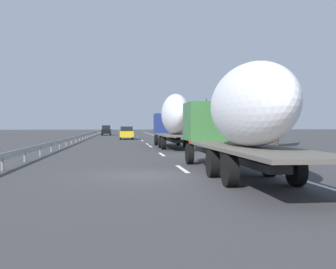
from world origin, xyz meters
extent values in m
plane|color=#38383A|center=(40.00, 0.00, 0.00)|extent=(260.00, 260.00, 0.00)
cube|color=white|center=(2.00, -1.80, 0.00)|extent=(3.20, 0.20, 0.01)
cube|color=white|center=(11.10, -1.80, 0.00)|extent=(3.20, 0.20, 0.01)
cube|color=white|center=(21.60, -1.80, 0.00)|extent=(3.20, 0.20, 0.01)
cube|color=white|center=(26.24, -1.80, 0.00)|extent=(3.20, 0.20, 0.01)
cube|color=white|center=(35.81, -1.80, 0.00)|extent=(3.20, 0.20, 0.01)
cube|color=white|center=(50.18, -1.80, 0.00)|extent=(3.20, 0.20, 0.01)
cube|color=white|center=(50.90, -1.80, 0.00)|extent=(3.20, 0.20, 0.01)
cube|color=white|center=(66.81, -1.80, 0.00)|extent=(3.20, 0.20, 0.01)
cube|color=white|center=(45.00, -5.50, 0.00)|extent=(110.00, 0.20, 0.01)
cube|color=navy|center=(23.45, -3.60, 2.15)|extent=(2.40, 2.50, 1.90)
cube|color=black|center=(24.55, -3.60, 2.65)|extent=(0.08, 2.12, 0.80)
cube|color=#262628|center=(20.59, -3.60, 0.67)|extent=(10.51, 0.70, 0.24)
cube|color=#59544C|center=(17.74, -3.60, 1.14)|extent=(9.02, 2.50, 0.12)
ellipsoid|color=white|center=(17.71, -3.60, 2.89)|extent=(7.13, 2.20, 3.37)
cube|color=red|center=(13.25, -4.29, 0.90)|extent=(0.04, 0.56, 0.56)
cylinder|color=black|center=(23.45, -2.50, 0.52)|extent=(1.04, 0.30, 1.04)
cylinder|color=black|center=(23.45, -4.70, 0.52)|extent=(1.04, 0.30, 1.04)
cylinder|color=black|center=(18.94, -2.50, 0.52)|extent=(1.04, 0.35, 1.04)
cylinder|color=black|center=(18.94, -4.70, 0.52)|extent=(1.04, 0.35, 1.04)
cylinder|color=black|center=(16.54, -2.50, 0.52)|extent=(1.04, 0.35, 1.04)
cylinder|color=black|center=(16.54, -4.70, 0.52)|extent=(1.04, 0.35, 1.04)
cube|color=#387038|center=(4.12, -3.60, 2.15)|extent=(2.40, 2.50, 1.90)
cube|color=black|center=(5.22, -3.60, 2.65)|extent=(0.08, 2.12, 0.80)
cube|color=#262628|center=(0.96, -3.60, 0.67)|extent=(11.65, 0.70, 0.24)
cube|color=#59544C|center=(-2.21, -3.60, 1.14)|extent=(10.26, 2.50, 0.12)
ellipsoid|color=white|center=(-1.85, -3.60, 2.68)|extent=(7.37, 2.20, 2.95)
cylinder|color=black|center=(4.12, -2.50, 0.52)|extent=(1.04, 0.30, 1.04)
cylinder|color=black|center=(4.12, -4.70, 0.52)|extent=(1.04, 0.30, 1.04)
cylinder|color=black|center=(-1.01, -2.50, 0.52)|extent=(1.04, 0.35, 1.04)
cylinder|color=black|center=(-1.01, -4.70, 0.52)|extent=(1.04, 0.35, 1.04)
cylinder|color=black|center=(-3.41, -2.50, 0.52)|extent=(1.04, 0.35, 1.04)
cylinder|color=black|center=(-3.41, -4.70, 0.52)|extent=(1.04, 0.35, 1.04)
cube|color=gold|center=(40.79, 0.14, 0.74)|extent=(4.52, 1.86, 0.84)
cube|color=black|center=(40.45, 0.14, 1.48)|extent=(2.48, 1.63, 0.63)
cylinder|color=black|center=(42.19, 0.97, 0.32)|extent=(0.64, 0.22, 0.64)
cylinder|color=black|center=(42.19, -0.68, 0.32)|extent=(0.64, 0.22, 0.64)
cylinder|color=black|center=(39.39, 0.97, 0.32)|extent=(0.64, 0.22, 0.64)
cylinder|color=black|center=(39.39, -0.68, 0.32)|extent=(0.64, 0.22, 0.64)
cube|color=black|center=(63.86, 3.75, 0.74)|extent=(4.37, 1.78, 0.84)
cube|color=black|center=(63.53, 3.75, 1.56)|extent=(2.41, 1.57, 0.79)
cylinder|color=black|center=(65.21, 4.54, 0.32)|extent=(0.64, 0.22, 0.64)
cylinder|color=black|center=(65.21, 2.96, 0.32)|extent=(0.64, 0.22, 0.64)
cylinder|color=black|center=(62.50, 4.54, 0.32)|extent=(0.64, 0.22, 0.64)
cylinder|color=black|center=(62.50, 2.96, 0.32)|extent=(0.64, 0.22, 0.64)
cylinder|color=gray|center=(38.26, -6.70, 1.20)|extent=(0.10, 0.10, 2.39)
cube|color=#2D569E|center=(38.26, -6.70, 2.74)|extent=(0.06, 0.90, 0.70)
cylinder|color=#472D19|center=(41.37, -11.34, 0.76)|extent=(0.25, 0.25, 1.51)
cone|color=#1E5B23|center=(41.37, -11.34, 3.78)|extent=(2.50, 2.50, 4.53)
cylinder|color=#472D19|center=(26.50, -13.37, 0.93)|extent=(0.24, 0.24, 1.86)
cone|color=#286B2D|center=(26.50, -13.37, 3.98)|extent=(3.20, 3.20, 4.24)
cylinder|color=#472D19|center=(34.91, -11.96, 0.87)|extent=(0.40, 0.40, 1.74)
cone|color=#286B2D|center=(34.91, -11.96, 4.24)|extent=(3.25, 3.25, 5.02)
cylinder|color=#472D19|center=(19.74, -13.35, 0.98)|extent=(0.28, 0.28, 1.97)
cone|color=#1E5B23|center=(19.74, -13.35, 4.91)|extent=(2.48, 2.48, 5.88)
cube|color=#9EA0A5|center=(43.00, 6.00, 0.60)|extent=(94.00, 0.06, 0.32)
cube|color=slate|center=(2.13, 6.00, 0.30)|extent=(0.10, 0.10, 0.60)
cube|color=slate|center=(6.22, 6.00, 0.30)|extent=(0.10, 0.10, 0.60)
cube|color=slate|center=(10.30, 6.00, 0.30)|extent=(0.10, 0.10, 0.60)
cube|color=slate|center=(14.39, 6.00, 0.30)|extent=(0.10, 0.10, 0.60)
cube|color=slate|center=(18.48, 6.00, 0.30)|extent=(0.10, 0.10, 0.60)
cube|color=slate|center=(22.57, 6.00, 0.30)|extent=(0.10, 0.10, 0.60)
cube|color=slate|center=(26.65, 6.00, 0.30)|extent=(0.10, 0.10, 0.60)
cube|color=slate|center=(30.74, 6.00, 0.30)|extent=(0.10, 0.10, 0.60)
cube|color=slate|center=(34.83, 6.00, 0.30)|extent=(0.10, 0.10, 0.60)
cube|color=slate|center=(38.91, 6.00, 0.30)|extent=(0.10, 0.10, 0.60)
cube|color=slate|center=(43.00, 6.00, 0.30)|extent=(0.10, 0.10, 0.60)
cube|color=slate|center=(47.09, 6.00, 0.30)|extent=(0.10, 0.10, 0.60)
cube|color=slate|center=(51.17, 6.00, 0.30)|extent=(0.10, 0.10, 0.60)
cube|color=slate|center=(55.26, 6.00, 0.30)|extent=(0.10, 0.10, 0.60)
cube|color=slate|center=(59.35, 6.00, 0.30)|extent=(0.10, 0.10, 0.60)
cube|color=slate|center=(63.43, 6.00, 0.30)|extent=(0.10, 0.10, 0.60)
cube|color=slate|center=(67.52, 6.00, 0.30)|extent=(0.10, 0.10, 0.60)
cube|color=slate|center=(71.61, 6.00, 0.30)|extent=(0.10, 0.10, 0.60)
cube|color=slate|center=(75.70, 6.00, 0.30)|extent=(0.10, 0.10, 0.60)
cube|color=slate|center=(79.78, 6.00, 0.30)|extent=(0.10, 0.10, 0.60)
cube|color=slate|center=(83.87, 6.00, 0.30)|extent=(0.10, 0.10, 0.60)
cube|color=slate|center=(87.96, 6.00, 0.30)|extent=(0.10, 0.10, 0.60)
camera|label=1|loc=(-15.82, 0.93, 1.96)|focal=43.10mm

